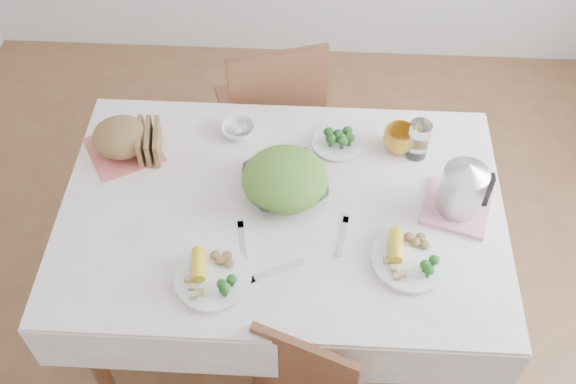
# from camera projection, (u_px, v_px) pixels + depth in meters

# --- Properties ---
(floor) EXTENTS (3.60, 3.60, 0.00)m
(floor) POSITION_uv_depth(u_px,v_px,m) (283.00, 318.00, 2.87)
(floor) COLOR brown
(floor) RESTS_ON ground
(dining_table) EXTENTS (1.40, 0.90, 0.75)m
(dining_table) POSITION_uv_depth(u_px,v_px,m) (283.00, 270.00, 2.58)
(dining_table) COLOR brown
(dining_table) RESTS_ON floor
(tablecloth) EXTENTS (1.50, 1.00, 0.01)m
(tablecloth) POSITION_uv_depth(u_px,v_px,m) (282.00, 208.00, 2.28)
(tablecloth) COLOR white
(tablecloth) RESTS_ON dining_table
(chair_far) EXTENTS (0.53, 0.53, 0.93)m
(chair_far) POSITION_uv_depth(u_px,v_px,m) (269.00, 109.00, 3.01)
(chair_far) COLOR brown
(chair_far) RESTS_ON floor
(salad_bowl) EXTENTS (0.36, 0.36, 0.07)m
(salad_bowl) POSITION_uv_depth(u_px,v_px,m) (285.00, 185.00, 2.30)
(salad_bowl) COLOR white
(salad_bowl) RESTS_ON tablecloth
(dinner_plate_left) EXTENTS (0.29, 0.29, 0.02)m
(dinner_plate_left) POSITION_uv_depth(u_px,v_px,m) (213.00, 278.00, 2.09)
(dinner_plate_left) COLOR white
(dinner_plate_left) RESTS_ON tablecloth
(dinner_plate_right) EXTENTS (0.33, 0.33, 0.02)m
(dinner_plate_right) POSITION_uv_depth(u_px,v_px,m) (410.00, 260.00, 2.13)
(dinner_plate_right) COLOR white
(dinner_plate_right) RESTS_ON tablecloth
(broccoli_plate) EXTENTS (0.24, 0.24, 0.02)m
(broccoli_plate) POSITION_uv_depth(u_px,v_px,m) (337.00, 142.00, 2.46)
(broccoli_plate) COLOR beige
(broccoli_plate) RESTS_ON tablecloth
(napkin) EXTENTS (0.33, 0.33, 0.00)m
(napkin) POSITION_uv_depth(u_px,v_px,m) (124.00, 149.00, 2.45)
(napkin) COLOR #E1635A
(napkin) RESTS_ON tablecloth
(bread_loaf) EXTENTS (0.26, 0.26, 0.12)m
(bread_loaf) POSITION_uv_depth(u_px,v_px,m) (121.00, 139.00, 2.40)
(bread_loaf) COLOR brown
(bread_loaf) RESTS_ON napkin
(fruit_bowl) EXTENTS (0.15, 0.15, 0.04)m
(fruit_bowl) POSITION_uv_depth(u_px,v_px,m) (238.00, 130.00, 2.49)
(fruit_bowl) COLOR white
(fruit_bowl) RESTS_ON tablecloth
(yellow_mug) EXTENTS (0.16, 0.16, 0.09)m
(yellow_mug) POSITION_uv_depth(u_px,v_px,m) (399.00, 139.00, 2.42)
(yellow_mug) COLOR orange
(yellow_mug) RESTS_ON tablecloth
(glass_tumbler) EXTENTS (0.08, 0.08, 0.15)m
(glass_tumbler) POSITION_uv_depth(u_px,v_px,m) (418.00, 142.00, 2.38)
(glass_tumbler) COLOR white
(glass_tumbler) RESTS_ON tablecloth
(pink_tray) EXTENTS (0.27, 0.27, 0.02)m
(pink_tray) POSITION_uv_depth(u_px,v_px,m) (457.00, 207.00, 2.27)
(pink_tray) COLOR pink
(pink_tray) RESTS_ON tablecloth
(electric_kettle) EXTENTS (0.18, 0.18, 0.21)m
(electric_kettle) POSITION_uv_depth(u_px,v_px,m) (463.00, 185.00, 2.18)
(electric_kettle) COLOR #B2B5BA
(electric_kettle) RESTS_ON pink_tray
(fork_left) EXTENTS (0.05, 0.17, 0.00)m
(fork_left) POSITION_uv_depth(u_px,v_px,m) (242.00, 242.00, 2.18)
(fork_left) COLOR silver
(fork_left) RESTS_ON tablecloth
(fork_right) EXTENTS (0.04, 0.17, 0.00)m
(fork_right) POSITION_uv_depth(u_px,v_px,m) (343.00, 236.00, 2.20)
(fork_right) COLOR silver
(fork_right) RESTS_ON tablecloth
(knife) EXTENTS (0.19, 0.11, 0.00)m
(knife) POSITION_uv_depth(u_px,v_px,m) (275.00, 271.00, 2.11)
(knife) COLOR silver
(knife) RESTS_ON tablecloth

